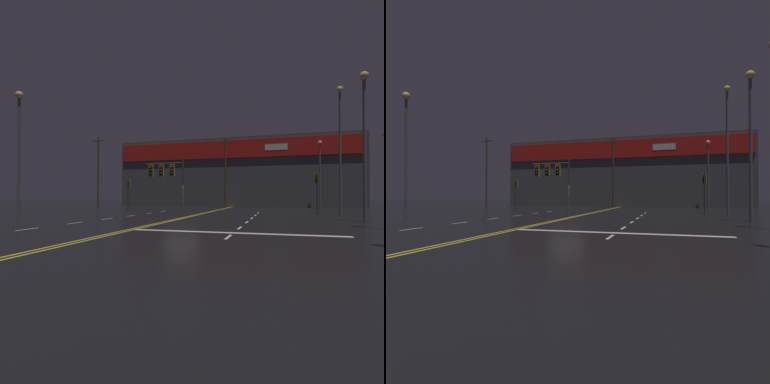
% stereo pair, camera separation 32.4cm
% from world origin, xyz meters
% --- Properties ---
extents(ground_plane, '(200.00, 200.00, 0.00)m').
position_xyz_m(ground_plane, '(0.00, 0.00, 0.00)').
color(ground_plane, black).
extents(road_markings, '(14.93, 60.00, 0.01)m').
position_xyz_m(road_markings, '(0.96, -1.45, 0.00)').
color(road_markings, gold).
rests_on(road_markings, ground).
extents(traffic_signal_median, '(3.22, 0.36, 4.50)m').
position_xyz_m(traffic_signal_median, '(-1.62, 1.19, 3.46)').
color(traffic_signal_median, '#38383D').
rests_on(traffic_signal_median, ground).
extents(traffic_signal_corner_northeast, '(0.42, 0.36, 3.90)m').
position_xyz_m(traffic_signal_corner_northeast, '(10.65, 11.24, 2.87)').
color(traffic_signal_corner_northeast, '#38383D').
rests_on(traffic_signal_corner_northeast, ground).
extents(traffic_signal_corner_northwest, '(0.42, 0.36, 3.70)m').
position_xyz_m(traffic_signal_corner_northwest, '(-10.35, 11.29, 2.72)').
color(traffic_signal_corner_northwest, '#38383D').
rests_on(traffic_signal_corner_northwest, ground).
extents(streetlight_near_left, '(0.56, 0.56, 9.31)m').
position_xyz_m(streetlight_near_left, '(12.41, 23.33, 5.96)').
color(streetlight_near_left, '#59595E').
rests_on(streetlight_near_left, ground).
extents(streetlight_near_right, '(0.56, 0.56, 11.45)m').
position_xyz_m(streetlight_near_right, '(12.23, 8.17, 7.12)').
color(streetlight_near_right, '#59595E').
rests_on(streetlight_near_right, ground).
extents(streetlight_median_approach, '(0.56, 0.56, 9.54)m').
position_xyz_m(streetlight_median_approach, '(-11.74, -3.14, 6.08)').
color(streetlight_median_approach, '#59595E').
rests_on(streetlight_median_approach, ground).
extents(streetlight_far_left, '(0.56, 0.56, 9.63)m').
position_xyz_m(streetlight_far_left, '(12.24, 0.37, 6.13)').
color(streetlight_far_left, '#59595E').
rests_on(streetlight_far_left, ground).
extents(building_backdrop, '(37.74, 10.23, 10.80)m').
position_xyz_m(building_backdrop, '(0.00, 29.82, 5.42)').
color(building_backdrop, '#4C4C51').
rests_on(building_backdrop, ground).
extents(utility_pole_row, '(44.43, 0.26, 11.39)m').
position_xyz_m(utility_pole_row, '(-1.35, 21.90, 5.45)').
color(utility_pole_row, '#4C3828').
rests_on(utility_pole_row, ground).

